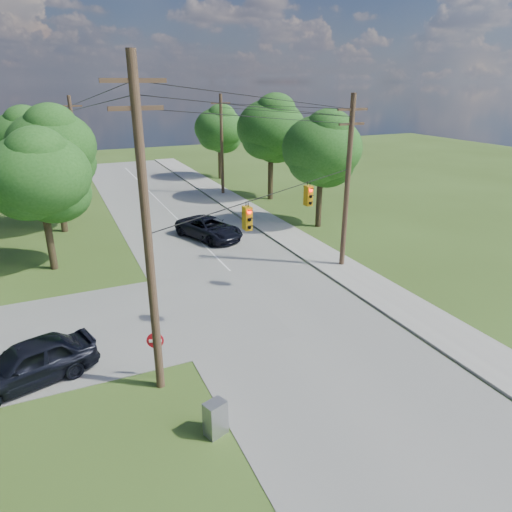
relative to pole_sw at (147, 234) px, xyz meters
name	(u,v)px	position (x,y,z in m)	size (l,w,h in m)	color
ground	(272,363)	(4.60, -0.40, -6.23)	(140.00, 140.00, 0.00)	#354E1A
main_road	(264,305)	(6.60, 4.60, -6.21)	(10.00, 100.00, 0.03)	gray
sidewalk_east	(368,283)	(13.30, 4.60, -6.17)	(2.60, 100.00, 0.12)	#ADAAA2
pole_sw	(147,234)	(0.00, 0.00, 0.00)	(2.00, 0.32, 12.00)	brown
pole_ne	(347,181)	(13.50, 7.60, -0.76)	(2.00, 0.32, 10.50)	brown
pole_north_e	(222,144)	(13.50, 29.60, -1.10)	(2.00, 0.32, 10.00)	brown
pole_north_w	(76,152)	(-0.40, 29.60, -1.10)	(2.00, 0.32, 10.00)	brown
power_lines	(209,117)	(6.10, 11.14, 2.93)	(13.93, 29.62, 4.93)	black
traffic_signals	(280,205)	(7.15, 4.03, -0.73)	(4.91, 3.27, 1.05)	orange
tree_w_near	(39,175)	(-3.40, 14.60, -0.30)	(6.00, 6.00, 8.40)	#453622
tree_w_mid	(52,147)	(-2.40, 22.60, 0.35)	(6.40, 6.40, 9.22)	#453622
tree_w_far	(26,138)	(-4.40, 32.60, 0.02)	(6.00, 6.00, 8.73)	#453622
tree_e_near	(322,149)	(16.60, 15.60, 0.02)	(6.20, 6.20, 8.81)	#453622
tree_e_mid	(271,128)	(17.10, 25.60, 0.68)	(6.60, 6.60, 9.64)	#453622
tree_e_far	(219,128)	(16.10, 37.60, -0.31)	(5.80, 5.80, 8.32)	#453622
car_cross_dark	(29,363)	(-4.55, 2.30, -5.34)	(2.03, 5.05, 1.72)	black
car_main_north	(209,228)	(7.47, 16.23, -5.41)	(2.62, 5.69, 1.58)	black
control_cabinet	(215,418)	(1.10, -3.32, -5.60)	(0.70, 0.51, 1.26)	gray
do_not_enter_sign	(156,345)	(0.04, 0.60, -4.73)	(0.64, 0.26, 2.02)	gray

